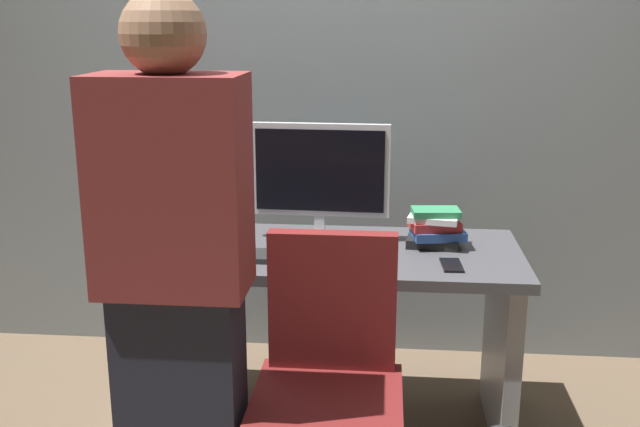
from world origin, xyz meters
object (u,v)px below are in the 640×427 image
at_px(monitor, 320,175).
at_px(cell_phone, 452,265).
at_px(book_stack, 435,228).
at_px(mouse, 375,256).
at_px(cup_near_keyboard, 213,241).
at_px(desk, 321,302).
at_px(office_chair, 329,407).
at_px(keyboard, 291,257).
at_px(person_at_desk, 177,292).

height_order(monitor, cell_phone, monitor).
relative_size(book_stack, cell_phone, 1.59).
bearing_deg(mouse, cup_near_keyboard, 177.08).
distance_m(desk, cell_phone, 0.55).
bearing_deg(book_stack, desk, -171.18).
height_order(desk, book_stack, book_stack).
bearing_deg(desk, cell_phone, -19.05).
bearing_deg(cup_near_keyboard, book_stack, 11.16).
bearing_deg(cup_near_keyboard, mouse, -2.92).
xyz_separation_m(monitor, cup_near_keyboard, (-0.38, -0.22, -0.21)).
relative_size(office_chair, book_stack, 4.11).
xyz_separation_m(desk, keyboard, (-0.09, -0.14, 0.23)).
relative_size(desk, mouse, 15.00).
bearing_deg(cup_near_keyboard, keyboard, -9.23).
distance_m(desk, cup_near_keyboard, 0.48).
relative_size(office_chair, keyboard, 2.19).
bearing_deg(mouse, desk, 148.35).
height_order(person_at_desk, keyboard, person_at_desk).
bearing_deg(monitor, keyboard, -105.91).
distance_m(mouse, book_stack, 0.30).
height_order(desk, cup_near_keyboard, cup_near_keyboard).
distance_m(desk, office_chair, 0.66).
bearing_deg(cup_near_keyboard, desk, 13.66).
xyz_separation_m(person_at_desk, monitor, (0.31, 0.92, 0.14)).
bearing_deg(person_at_desk, cell_phone, 38.29).
height_order(mouse, cup_near_keyboard, cup_near_keyboard).
xyz_separation_m(person_at_desk, cup_near_keyboard, (-0.07, 0.70, -0.07)).
distance_m(mouse, cup_near_keyboard, 0.60).
height_order(monitor, keyboard, monitor).
bearing_deg(desk, monitor, 97.77).
xyz_separation_m(office_chair, cell_phone, (0.39, 0.48, 0.30)).
xyz_separation_m(monitor, book_stack, (0.44, -0.06, -0.18)).
relative_size(desk, office_chair, 1.60).
bearing_deg(office_chair, person_at_desk, -160.19).
xyz_separation_m(monitor, mouse, (0.22, -0.25, -0.24)).
distance_m(desk, keyboard, 0.29).
xyz_separation_m(office_chair, book_stack, (0.35, 0.71, 0.37)).
xyz_separation_m(desk, cup_near_keyboard, (-0.39, -0.10, 0.26)).
distance_m(cup_near_keyboard, book_stack, 0.84).
bearing_deg(cell_phone, book_stack, 98.18).
height_order(monitor, mouse, monitor).
relative_size(monitor, mouse, 5.41).
xyz_separation_m(desk, person_at_desk, (-0.33, -0.80, 0.33)).
bearing_deg(keyboard, book_stack, 23.09).
relative_size(desk, person_at_desk, 0.92).
height_order(desk, mouse, mouse).
distance_m(office_chair, cell_phone, 0.69).
bearing_deg(monitor, office_chair, -82.77).
xyz_separation_m(person_at_desk, book_stack, (0.75, 0.86, -0.04)).
distance_m(office_chair, monitor, 0.96).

